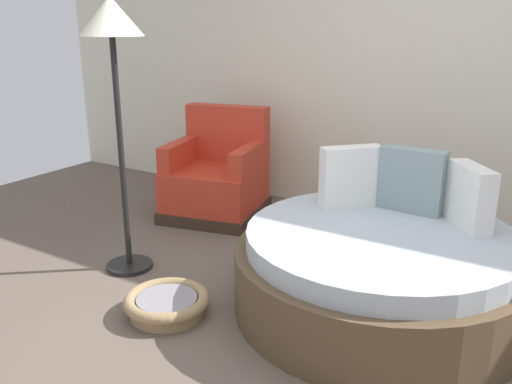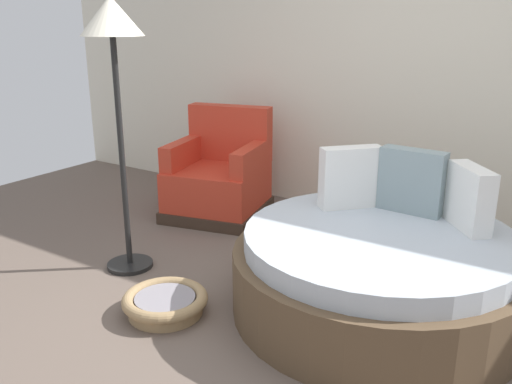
{
  "view_description": "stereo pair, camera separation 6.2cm",
  "coord_description": "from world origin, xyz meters",
  "px_view_note": "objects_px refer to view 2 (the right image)",
  "views": [
    {
      "loc": [
        1.22,
        -2.28,
        1.68
      ],
      "look_at": [
        -0.67,
        0.74,
        0.55
      ],
      "focal_mm": 38.27,
      "sensor_mm": 36.0,
      "label": 1
    },
    {
      "loc": [
        1.27,
        -2.24,
        1.68
      ],
      "look_at": [
        -0.67,
        0.74,
        0.55
      ],
      "focal_mm": 38.27,
      "sensor_mm": 36.0,
      "label": 2
    }
  ],
  "objects_px": {
    "pet_basket": "(165,303)",
    "floor_lamp": "(113,44)",
    "red_armchair": "(220,178)",
    "round_daybed": "(378,269)"
  },
  "relations": [
    {
      "from": "pet_basket",
      "to": "floor_lamp",
      "type": "height_order",
      "value": "floor_lamp"
    },
    {
      "from": "pet_basket",
      "to": "red_armchair",
      "type": "bearing_deg",
      "value": 116.09
    },
    {
      "from": "round_daybed",
      "to": "pet_basket",
      "type": "relative_size",
      "value": 3.36
    },
    {
      "from": "round_daybed",
      "to": "floor_lamp",
      "type": "xyz_separation_m",
      "value": [
        -1.68,
        -0.39,
        1.27
      ]
    },
    {
      "from": "red_armchair",
      "to": "round_daybed",
      "type": "bearing_deg",
      "value": -25.41
    },
    {
      "from": "pet_basket",
      "to": "floor_lamp",
      "type": "distance_m",
      "value": 1.64
    },
    {
      "from": "red_armchair",
      "to": "floor_lamp",
      "type": "distance_m",
      "value": 1.74
    },
    {
      "from": "floor_lamp",
      "to": "round_daybed",
      "type": "bearing_deg",
      "value": 12.89
    },
    {
      "from": "red_armchair",
      "to": "pet_basket",
      "type": "distance_m",
      "value": 1.8
    },
    {
      "from": "red_armchair",
      "to": "floor_lamp",
      "type": "height_order",
      "value": "floor_lamp"
    }
  ]
}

